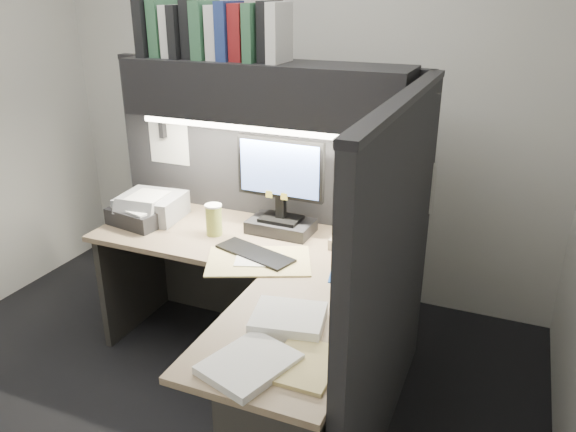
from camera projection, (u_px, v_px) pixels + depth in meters
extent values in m
plane|color=black|center=(185.00, 404.00, 2.90)|extent=(3.50, 3.50, 0.00)
cube|color=silver|center=(296.00, 95.00, 3.68)|extent=(3.50, 0.04, 2.70)
cube|color=black|center=(264.00, 202.00, 3.39)|extent=(1.90, 0.06, 1.60)
cube|color=black|center=(391.00, 289.00, 2.40)|extent=(0.06, 1.50, 1.60)
cube|color=#8A7B57|center=(248.00, 240.00, 3.08)|extent=(1.70, 0.68, 0.03)
cube|color=#8A7B57|center=(285.00, 336.00, 2.23)|extent=(0.60, 0.85, 0.03)
cube|color=#2A2825|center=(271.00, 275.00, 3.47)|extent=(1.61, 0.02, 0.70)
cube|color=#2A2825|center=(135.00, 273.00, 3.50)|extent=(0.04, 0.61, 0.70)
cube|color=black|center=(264.00, 91.00, 2.94)|extent=(1.55, 0.34, 0.30)
cylinder|color=white|center=(253.00, 129.00, 2.88)|extent=(1.32, 0.04, 0.04)
cube|color=black|center=(281.00, 226.00, 3.14)|extent=(0.36, 0.23, 0.07)
cube|color=black|center=(281.00, 207.00, 3.09)|extent=(0.05, 0.04, 0.12)
cube|color=black|center=(280.00, 168.00, 3.00)|extent=(0.50, 0.05, 0.33)
cube|color=#6585DE|center=(279.00, 169.00, 2.99)|extent=(0.46, 0.01, 0.29)
cube|color=black|center=(255.00, 254.00, 2.86)|extent=(0.46, 0.27, 0.02)
cube|color=navy|center=(352.00, 275.00, 2.67)|extent=(0.24, 0.23, 0.00)
ellipsoid|color=black|center=(356.00, 272.00, 2.66)|extent=(0.09, 0.11, 0.03)
cube|color=#C1B194|center=(358.00, 238.00, 2.96)|extent=(0.25, 0.26, 0.10)
cylinder|color=#C8BC50|center=(214.00, 221.00, 3.09)|extent=(0.10, 0.10, 0.17)
cube|color=#9A9DA0|center=(152.00, 206.00, 3.32)|extent=(0.38, 0.33, 0.14)
cube|color=black|center=(141.00, 215.00, 3.26)|extent=(0.36, 0.31, 0.10)
cube|color=tan|center=(259.00, 261.00, 2.80)|extent=(0.60, 0.51, 0.01)
cube|color=white|center=(288.00, 319.00, 2.26)|extent=(0.33, 0.29, 0.06)
cube|color=white|center=(249.00, 364.00, 2.01)|extent=(0.34, 0.38, 0.03)
cube|color=tan|center=(305.00, 364.00, 2.02)|extent=(0.23, 0.29, 0.02)
cube|color=black|center=(150.00, 27.00, 3.05)|extent=(0.06, 0.22, 0.30)
cube|color=#2B563A|center=(163.00, 28.00, 3.05)|extent=(0.06, 0.22, 0.30)
cube|color=silver|center=(175.00, 31.00, 3.04)|extent=(0.06, 0.22, 0.27)
cube|color=black|center=(182.00, 32.00, 2.98)|extent=(0.05, 0.22, 0.27)
cube|color=black|center=(195.00, 28.00, 2.98)|extent=(0.07, 0.22, 0.30)
cube|color=#2B563A|center=(205.00, 30.00, 2.94)|extent=(0.06, 0.22, 0.29)
cube|color=silver|center=(220.00, 32.00, 2.93)|extent=(0.06, 0.22, 0.27)
cube|color=navy|center=(230.00, 31.00, 2.89)|extent=(0.06, 0.22, 0.29)
cube|color=maroon|center=(244.00, 32.00, 2.88)|extent=(0.07, 0.22, 0.28)
cube|color=#2B563A|center=(256.00, 33.00, 2.83)|extent=(0.06, 0.22, 0.28)
cube|color=black|center=(270.00, 31.00, 2.83)|extent=(0.06, 0.22, 0.29)
cube|color=silver|center=(279.00, 33.00, 2.78)|extent=(0.06, 0.22, 0.29)
cube|color=white|center=(373.00, 178.00, 3.02)|extent=(0.21, 0.00, 0.28)
cube|color=white|center=(414.00, 187.00, 2.95)|extent=(0.21, 0.00, 0.28)
cube|color=white|center=(168.00, 137.00, 3.45)|extent=(0.28, 0.00, 0.34)
cube|color=black|center=(378.00, 254.00, 2.22)|extent=(0.00, 0.18, 0.22)
cube|color=white|center=(352.00, 313.00, 1.95)|extent=(0.00, 0.21, 0.28)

